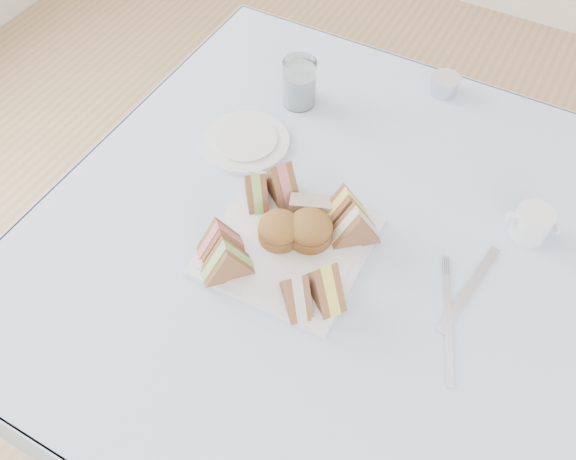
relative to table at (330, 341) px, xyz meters
The scene contains 21 objects.
floor 0.37m from the table, ahead, with size 4.00×4.00×0.00m, color #9E7751.
table is the anchor object (origin of this frame).
tablecloth 0.37m from the table, ahead, with size 1.02×1.02×0.01m, color #91A8CD.
serving_plate 0.39m from the table, 139.62° to the right, with size 0.25×0.25×0.01m, color silver.
sandwich_fl_a 0.47m from the table, 142.43° to the right, with size 0.08×0.04×0.07m, color brown, non-canonical shape.
sandwich_fl_b 0.47m from the table, 129.73° to the right, with size 0.08×0.04×0.07m, color brown, non-canonical shape.
sandwich_fr_a 0.44m from the table, 79.08° to the right, with size 0.09×0.04×0.08m, color brown, non-canonical shape.
sandwich_fr_b 0.45m from the table, 92.99° to the right, with size 0.08×0.04×0.07m, color brown, non-canonical shape.
sandwich_bl_a 0.45m from the table, behind, with size 0.08×0.04×0.07m, color brown, non-canonical shape.
sandwich_bl_b 0.45m from the table, 167.71° to the left, with size 0.09×0.04×0.08m, color brown, non-canonical shape.
sandwich_br_a 0.43m from the table, ahead, with size 0.08×0.04×0.08m, color brown, non-canonical shape.
sandwich_br_b 0.43m from the table, 112.81° to the left, with size 0.08×0.04×0.07m, color brown, non-canonical shape.
scone_left 0.43m from the table, 147.58° to the right, with size 0.07×0.07×0.05m, color olive.
scone_right 0.42m from the table, 144.06° to the right, with size 0.08×0.08×0.05m, color olive.
pastry_slice 0.41m from the table, 167.26° to the left, with size 0.07×0.03×0.03m, color tan.
side_plate 0.48m from the table, 155.92° to the left, with size 0.17×0.17×0.01m, color silver.
water_glass 0.55m from the table, 130.10° to the left, with size 0.07×0.07×0.10m, color white.
tea_strainer 0.59m from the table, 87.59° to the left, with size 0.06×0.06×0.03m, color silver.
knife 0.44m from the table, ahead, with size 0.02×0.20×0.00m, color silver.
fork 0.44m from the table, 19.34° to the right, with size 0.01×0.19×0.00m, color silver.
creamer_jug 0.51m from the table, 30.95° to the left, with size 0.06×0.06×0.06m, color silver.
Camera 1 is at (0.21, -0.58, 1.58)m, focal length 38.00 mm.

